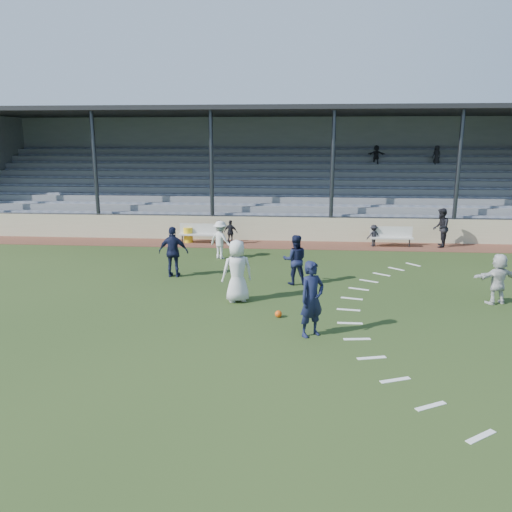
{
  "coord_description": "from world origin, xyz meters",
  "views": [
    {
      "loc": [
        1.32,
        -13.33,
        5.03
      ],
      "look_at": [
        0.0,
        2.5,
        1.3
      ],
      "focal_mm": 35.0,
      "sensor_mm": 36.0,
      "label": 1
    }
  ],
  "objects_px": {
    "trash_bin": "(188,235)",
    "football": "(278,314)",
    "bench_left": "(199,232)",
    "bench_right": "(391,235)",
    "player_navy_lead": "(312,299)",
    "official": "(441,228)",
    "player_white_lead": "(237,271)"
  },
  "relations": [
    {
      "from": "trash_bin",
      "to": "football",
      "type": "distance_m",
      "value": 11.45
    },
    {
      "from": "bench_left",
      "to": "trash_bin",
      "type": "distance_m",
      "value": 0.63
    },
    {
      "from": "football",
      "to": "bench_right",
      "type": "bearing_deg",
      "value": 63.91
    },
    {
      "from": "bench_right",
      "to": "player_navy_lead",
      "type": "bearing_deg",
      "value": -111.28
    },
    {
      "from": "bench_right",
      "to": "official",
      "type": "relative_size",
      "value": 1.09
    },
    {
      "from": "bench_right",
      "to": "football",
      "type": "bearing_deg",
      "value": -117.83
    },
    {
      "from": "football",
      "to": "player_white_lead",
      "type": "bearing_deg",
      "value": 134.6
    },
    {
      "from": "player_navy_lead",
      "to": "official",
      "type": "distance_m",
      "value": 13.18
    },
    {
      "from": "trash_bin",
      "to": "official",
      "type": "height_order",
      "value": "official"
    },
    {
      "from": "bench_right",
      "to": "trash_bin",
      "type": "height_order",
      "value": "bench_right"
    },
    {
      "from": "player_white_lead",
      "to": "trash_bin",
      "type": "bearing_deg",
      "value": -89.75
    },
    {
      "from": "trash_bin",
      "to": "football",
      "type": "height_order",
      "value": "trash_bin"
    },
    {
      "from": "bench_left",
      "to": "trash_bin",
      "type": "xyz_separation_m",
      "value": [
        -0.59,
        0.09,
        -0.2
      ]
    },
    {
      "from": "player_white_lead",
      "to": "official",
      "type": "distance_m",
      "value": 12.37
    },
    {
      "from": "trash_bin",
      "to": "football",
      "type": "relative_size",
      "value": 3.63
    },
    {
      "from": "bench_left",
      "to": "official",
      "type": "distance_m",
      "value": 11.59
    },
    {
      "from": "trash_bin",
      "to": "player_white_lead",
      "type": "relative_size",
      "value": 0.37
    },
    {
      "from": "bench_right",
      "to": "player_navy_lead",
      "type": "distance_m",
      "value": 12.19
    },
    {
      "from": "trash_bin",
      "to": "bench_left",
      "type": "bearing_deg",
      "value": -8.71
    },
    {
      "from": "football",
      "to": "player_navy_lead",
      "type": "relative_size",
      "value": 0.1
    },
    {
      "from": "bench_right",
      "to": "player_white_lead",
      "type": "relative_size",
      "value": 1.01
    },
    {
      "from": "player_white_lead",
      "to": "bench_left",
      "type": "bearing_deg",
      "value": -92.9
    },
    {
      "from": "trash_bin",
      "to": "player_white_lead",
      "type": "height_order",
      "value": "player_white_lead"
    },
    {
      "from": "bench_right",
      "to": "official",
      "type": "xyz_separation_m",
      "value": [
        2.29,
        0.06,
        0.36
      ]
    },
    {
      "from": "bench_left",
      "to": "player_white_lead",
      "type": "distance_m",
      "value": 9.36
    },
    {
      "from": "trash_bin",
      "to": "bench_right",
      "type": "bearing_deg",
      "value": -0.99
    },
    {
      "from": "bench_right",
      "to": "football",
      "type": "xyz_separation_m",
      "value": [
        -4.98,
        -10.18,
        -0.48
      ]
    },
    {
      "from": "bench_left",
      "to": "official",
      "type": "bearing_deg",
      "value": 1.62
    },
    {
      "from": "player_white_lead",
      "to": "player_navy_lead",
      "type": "relative_size",
      "value": 0.99
    },
    {
      "from": "football",
      "to": "official",
      "type": "height_order",
      "value": "official"
    },
    {
      "from": "trash_bin",
      "to": "official",
      "type": "bearing_deg",
      "value": -0.51
    },
    {
      "from": "player_white_lead",
      "to": "player_navy_lead",
      "type": "bearing_deg",
      "value": 108.95
    }
  ]
}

